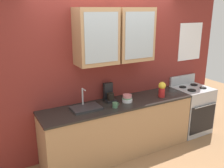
{
  "coord_description": "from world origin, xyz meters",
  "views": [
    {
      "loc": [
        -1.89,
        -3.17,
        2.32
      ],
      "look_at": [
        -0.13,
        0.0,
        1.22
      ],
      "focal_mm": 39.98,
      "sensor_mm": 36.0,
      "label": 1
    }
  ],
  "objects_px": {
    "bowl_stack": "(127,98)",
    "coffee_maker": "(109,94)",
    "sink_faucet": "(86,107)",
    "cup_near_sink": "(115,105)",
    "stove_range": "(191,109)",
    "vase": "(162,89)"
  },
  "relations": [
    {
      "from": "stove_range",
      "to": "bowl_stack",
      "type": "bearing_deg",
      "value": -179.46
    },
    {
      "from": "sink_faucet",
      "to": "bowl_stack",
      "type": "xyz_separation_m",
      "value": [
        0.7,
        -0.05,
        0.03
      ]
    },
    {
      "from": "cup_near_sink",
      "to": "coffee_maker",
      "type": "xyz_separation_m",
      "value": [
        0.06,
        0.3,
        0.07
      ]
    },
    {
      "from": "stove_range",
      "to": "coffee_maker",
      "type": "bearing_deg",
      "value": 174.17
    },
    {
      "from": "bowl_stack",
      "to": "cup_near_sink",
      "type": "bearing_deg",
      "value": -158.12
    },
    {
      "from": "sink_faucet",
      "to": "bowl_stack",
      "type": "height_order",
      "value": "sink_faucet"
    },
    {
      "from": "sink_faucet",
      "to": "vase",
      "type": "distance_m",
      "value": 1.34
    },
    {
      "from": "stove_range",
      "to": "bowl_stack",
      "type": "height_order",
      "value": "stove_range"
    },
    {
      "from": "coffee_maker",
      "to": "cup_near_sink",
      "type": "bearing_deg",
      "value": -101.11
    },
    {
      "from": "stove_range",
      "to": "cup_near_sink",
      "type": "bearing_deg",
      "value": -175.82
    },
    {
      "from": "stove_range",
      "to": "vase",
      "type": "distance_m",
      "value": 1.02
    },
    {
      "from": "stove_range",
      "to": "sink_faucet",
      "type": "distance_m",
      "value": 2.22
    },
    {
      "from": "vase",
      "to": "sink_faucet",
      "type": "bearing_deg",
      "value": 174.05
    },
    {
      "from": "bowl_stack",
      "to": "stove_range",
      "type": "bearing_deg",
      "value": 0.54
    },
    {
      "from": "vase",
      "to": "coffee_maker",
      "type": "relative_size",
      "value": 0.9
    },
    {
      "from": "sink_faucet",
      "to": "bowl_stack",
      "type": "distance_m",
      "value": 0.7
    },
    {
      "from": "bowl_stack",
      "to": "coffee_maker",
      "type": "xyz_separation_m",
      "value": [
        -0.23,
        0.19,
        0.05
      ]
    },
    {
      "from": "cup_near_sink",
      "to": "bowl_stack",
      "type": "bearing_deg",
      "value": 21.88
    },
    {
      "from": "bowl_stack",
      "to": "cup_near_sink",
      "type": "height_order",
      "value": "bowl_stack"
    },
    {
      "from": "stove_range",
      "to": "coffee_maker",
      "type": "relative_size",
      "value": 3.68
    },
    {
      "from": "sink_faucet",
      "to": "cup_near_sink",
      "type": "height_order",
      "value": "sink_faucet"
    },
    {
      "from": "stove_range",
      "to": "vase",
      "type": "xyz_separation_m",
      "value": [
        -0.84,
        -0.1,
        0.58
      ]
    }
  ]
}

